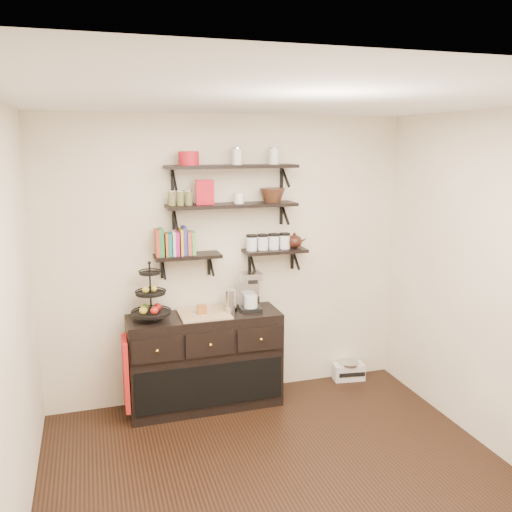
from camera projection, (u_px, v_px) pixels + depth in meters
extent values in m
plane|color=black|center=(293.00, 497.00, 3.81)|extent=(3.50, 3.50, 0.00)
cube|color=white|center=(299.00, 99.00, 3.26)|extent=(3.50, 3.50, 0.02)
cube|color=white|center=(229.00, 260.00, 5.17)|extent=(3.50, 0.02, 2.70)
cube|color=white|center=(4.00, 342.00, 3.03)|extent=(0.02, 3.50, 2.70)
cube|color=black|center=(232.00, 166.00, 4.86)|extent=(1.20, 0.27, 0.03)
cube|color=black|center=(172.00, 180.00, 4.85)|extent=(0.02, 0.03, 0.20)
cube|color=black|center=(282.00, 177.00, 5.15)|extent=(0.02, 0.03, 0.20)
cube|color=black|center=(232.00, 205.00, 4.94)|extent=(1.20, 0.27, 0.03)
cube|color=black|center=(174.00, 218.00, 4.92)|extent=(0.02, 0.03, 0.20)
cube|color=black|center=(281.00, 214.00, 5.22)|extent=(0.02, 0.03, 0.20)
cube|color=black|center=(188.00, 256.00, 4.92)|extent=(0.60, 0.25, 0.03)
cube|color=black|center=(162.00, 267.00, 4.98)|extent=(0.02, 0.03, 0.20)
cube|color=black|center=(209.00, 264.00, 5.11)|extent=(0.03, 0.03, 0.20)
cube|color=black|center=(275.00, 251.00, 5.16)|extent=(0.60, 0.25, 0.03)
cube|color=black|center=(250.00, 262.00, 5.22)|extent=(0.03, 0.03, 0.20)
cube|color=black|center=(292.00, 259.00, 5.35)|extent=(0.02, 0.03, 0.20)
cube|color=#A83B24|center=(158.00, 245.00, 4.82)|extent=(0.02, 0.15, 0.20)
cube|color=#28713D|center=(162.00, 243.00, 4.83)|extent=(0.03, 0.15, 0.24)
cube|color=#D0571D|center=(166.00, 244.00, 4.84)|extent=(0.04, 0.15, 0.21)
cube|color=#0D7882|center=(170.00, 242.00, 4.85)|extent=(0.03, 0.15, 0.25)
cube|color=beige|center=(174.00, 243.00, 4.86)|extent=(0.03, 0.15, 0.22)
cube|color=#A11B70|center=(179.00, 241.00, 4.87)|extent=(0.04, 0.15, 0.26)
cube|color=gold|center=(183.00, 242.00, 4.88)|extent=(0.03, 0.15, 0.23)
cube|color=navy|center=(187.00, 244.00, 4.90)|extent=(0.03, 0.15, 0.20)
cube|color=#BA4C3C|center=(191.00, 241.00, 4.90)|extent=(0.04, 0.15, 0.24)
cube|color=#57A74C|center=(196.00, 243.00, 4.92)|extent=(0.03, 0.15, 0.21)
cylinder|color=silver|center=(252.00, 244.00, 5.08)|extent=(0.10, 0.10, 0.13)
cylinder|color=silver|center=(263.00, 243.00, 5.11)|extent=(0.10, 0.10, 0.13)
cylinder|color=silver|center=(274.00, 242.00, 5.14)|extent=(0.10, 0.10, 0.13)
cylinder|color=silver|center=(285.00, 242.00, 5.18)|extent=(0.10, 0.10, 0.13)
cube|color=black|center=(205.00, 361.00, 5.05)|extent=(1.40, 0.45, 0.90)
cube|color=tan|center=(204.00, 314.00, 4.96)|extent=(0.45, 0.41, 0.02)
sphere|color=gold|center=(157.00, 351.00, 4.62)|extent=(0.04, 0.04, 0.04)
sphere|color=gold|center=(211.00, 345.00, 4.76)|extent=(0.04, 0.04, 0.04)
sphere|color=gold|center=(261.00, 339.00, 4.90)|extent=(0.04, 0.04, 0.04)
cylinder|color=black|center=(150.00, 292.00, 4.77)|extent=(0.02, 0.02, 0.51)
cylinder|color=black|center=(151.00, 313.00, 4.81)|extent=(0.35, 0.35, 0.01)
cylinder|color=black|center=(151.00, 293.00, 4.77)|extent=(0.26, 0.26, 0.02)
cylinder|color=black|center=(150.00, 273.00, 4.73)|extent=(0.18, 0.18, 0.02)
sphere|color=#B21914|center=(157.00, 307.00, 4.85)|extent=(0.07, 0.07, 0.07)
sphere|color=gold|center=(146.00, 290.00, 4.75)|extent=(0.06, 0.06, 0.06)
cube|color=brown|center=(202.00, 309.00, 4.94)|extent=(0.08, 0.08, 0.08)
cube|color=black|center=(250.00, 309.00, 5.08)|extent=(0.21, 0.19, 0.04)
cube|color=silver|center=(248.00, 291.00, 5.11)|extent=(0.20, 0.08, 0.31)
cube|color=silver|center=(250.00, 276.00, 5.02)|extent=(0.21, 0.19, 0.06)
cylinder|color=silver|center=(251.00, 301.00, 5.05)|extent=(0.13, 0.13, 0.12)
cylinder|color=silver|center=(231.00, 301.00, 4.99)|extent=(0.11, 0.11, 0.22)
cube|color=maroon|center=(126.00, 374.00, 4.74)|extent=(0.04, 0.28, 0.64)
cube|color=silver|center=(348.00, 372.00, 5.69)|extent=(0.34, 0.20, 0.17)
cylinder|color=silver|center=(349.00, 363.00, 5.67)|extent=(0.24, 0.24, 0.02)
cube|color=black|center=(352.00, 375.00, 5.61)|extent=(0.28, 0.05, 0.04)
cube|color=#B11421|center=(205.00, 192.00, 4.84)|extent=(0.17, 0.08, 0.22)
cylinder|color=white|center=(239.00, 198.00, 4.94)|extent=(0.09, 0.09, 0.10)
cylinder|color=#B11421|center=(189.00, 158.00, 4.74)|extent=(0.18, 0.18, 0.12)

